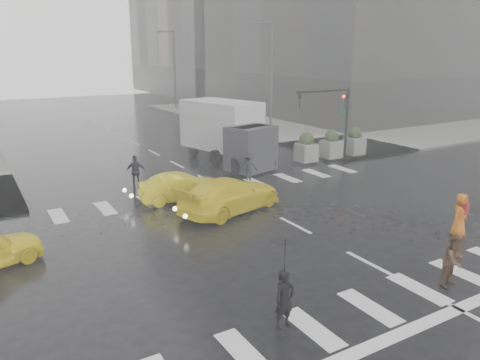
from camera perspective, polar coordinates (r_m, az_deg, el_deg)
ground at (r=18.97m, az=6.76°, el=-5.51°), size 120.00×120.00×0.00m
sidewalk_ne at (r=44.26m, az=13.29°, el=6.44°), size 35.00×35.00×0.15m
road_markings at (r=18.97m, az=6.76°, el=-5.50°), size 18.00×48.00×0.01m
traffic_signal_pole at (r=29.86m, az=11.53°, el=8.40°), size 4.45×0.42×4.50m
street_lamp_near at (r=38.72m, az=3.68°, el=12.83°), size 2.15×0.22×9.00m
street_lamp_far at (r=56.39m, az=-8.13°, el=13.57°), size 2.15×0.22×9.00m
planter_west at (r=29.08m, az=8.08°, el=3.90°), size 1.10×1.10×1.80m
planter_mid at (r=30.34m, az=11.05°, el=4.26°), size 1.10×1.10×1.80m
planter_east at (r=31.69m, az=13.78°, el=4.57°), size 1.10×1.10×1.80m
pedestrian_black at (r=11.70m, az=5.54°, el=-10.61°), size 0.98×1.00×2.43m
pedestrian_brown at (r=15.35m, az=24.64°, el=-8.92°), size 0.81×0.65×1.60m
pedestrian_orange at (r=19.38m, az=25.28°, el=-3.86°), size 0.88×0.65×1.67m
pedestrian_far_a at (r=24.23m, az=-12.57°, el=1.00°), size 1.15×0.94×1.69m
pedestrian_far_b at (r=25.12m, az=1.06°, el=1.67°), size 1.11×0.98×1.51m
taxi_mid at (r=21.79m, az=-7.09°, el=-0.94°), size 4.07×2.03×1.28m
taxi_rear at (r=20.28m, az=-1.21°, el=-1.81°), size 4.86×3.22×1.47m
box_truck at (r=28.80m, az=-1.36°, el=5.98°), size 2.63×7.03×3.73m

